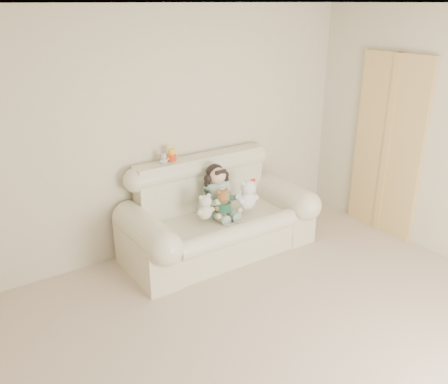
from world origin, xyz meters
TOP-DOWN VIEW (x-y plane):
  - floor at (0.00, 0.00)m, footprint 5.00×5.00m
  - ceiling at (0.00, 0.00)m, footprint 5.00×5.00m
  - wall_back at (0.00, 2.50)m, footprint 4.50×0.00m
  - sofa at (0.26, 2.00)m, footprint 2.10×0.95m
  - door_panel at (2.22, 1.40)m, footprint 0.06×0.90m
  - seated_child at (0.29, 2.08)m, footprint 0.40×0.46m
  - brown_teddy at (0.23, 1.88)m, footprint 0.26×0.22m
  - white_cat at (0.54, 1.86)m, footprint 0.30×0.26m
  - cream_teddy at (0.02, 1.90)m, footprint 0.23×0.19m
  - yellow_mini_bear at (-0.10, 2.37)m, footprint 0.16×0.14m
  - grey_mini_plush at (-0.20, 2.35)m, footprint 0.10×0.08m

SIDE VIEW (x-z plane):
  - floor at x=0.00m, z-range 0.00..0.00m
  - sofa at x=0.26m, z-range 0.00..1.03m
  - cream_teddy at x=0.02m, z-range 0.50..0.82m
  - brown_teddy at x=0.23m, z-range 0.50..0.85m
  - white_cat at x=0.54m, z-range 0.50..0.91m
  - seated_child at x=0.29m, z-range 0.42..1.00m
  - door_panel at x=2.22m, z-range 0.00..2.10m
  - grey_mini_plush at x=-0.20m, z-range 1.01..1.16m
  - yellow_mini_bear at x=-0.10m, z-range 1.01..1.21m
  - wall_back at x=0.00m, z-range -0.95..3.55m
  - ceiling at x=0.00m, z-range 2.60..2.60m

